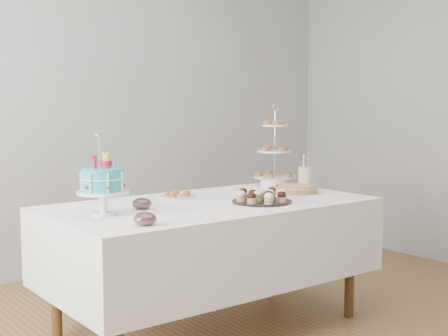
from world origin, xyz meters
TOP-DOWN VIEW (x-y plane):
  - walls at (0.00, 0.00)m, footprint 5.04×4.04m
  - table at (0.00, 0.30)m, footprint 1.92×1.02m
  - birthday_cake at (-0.70, 0.30)m, footprint 0.28×0.28m
  - cupcake_tray at (0.24, 0.11)m, footprint 0.36×0.36m
  - pie at (0.68, 0.29)m, footprint 0.30×0.30m
  - tiered_stand at (0.80, 0.62)m, footprint 0.30×0.30m
  - plate_stack at (0.69, 0.51)m, footprint 0.18×0.18m
  - pastry_plate at (-0.05, 0.58)m, footprint 0.23×0.23m
  - jam_bowl_a at (-0.66, -0.07)m, footprint 0.11×0.11m
  - jam_bowl_b at (-0.44, 0.34)m, footprint 0.11×0.11m
  - utensil_pitcher at (0.84, 0.35)m, footprint 0.11×0.11m

SIDE VIEW (x-z plane):
  - table at x=0.00m, z-range 0.16..0.93m
  - pastry_plate at x=-0.05m, z-range 0.77..0.80m
  - pie at x=0.68m, z-range 0.77..0.82m
  - jam_bowl_b at x=-0.44m, z-range 0.77..0.83m
  - jam_bowl_a at x=-0.66m, z-range 0.77..0.83m
  - plate_stack at x=0.69m, z-range 0.77..0.84m
  - cupcake_tray at x=0.24m, z-range 0.77..0.85m
  - utensil_pitcher at x=0.84m, z-range 0.74..0.97m
  - birthday_cake at x=-0.70m, z-range 0.67..1.10m
  - tiered_stand at x=0.80m, z-range 0.72..1.30m
  - walls at x=0.00m, z-range 0.00..2.70m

